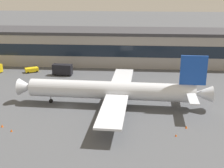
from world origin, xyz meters
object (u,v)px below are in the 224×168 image
object	(u,v)px
traffic_cone_1	(11,130)
traffic_cone_3	(2,126)
airliner	(114,90)
traffic_cone_0	(186,127)
catering_truck	(62,69)
traffic_cone_2	(176,135)
pushback_tractor	(32,70)

from	to	relation	value
traffic_cone_1	traffic_cone_3	size ratio (longest dim) A/B	0.91
airliner	traffic_cone_0	world-z (taller)	airliner
traffic_cone_0	airliner	bearing A→B (deg)	144.33
airliner	traffic_cone_1	distance (m)	28.94
traffic_cone_1	traffic_cone_0	bearing A→B (deg)	6.55
airliner	traffic_cone_0	distance (m)	22.43
catering_truck	traffic_cone_2	distance (m)	58.04
traffic_cone_3	pushback_tractor	bearing A→B (deg)	99.68
traffic_cone_3	catering_truck	bearing A→B (deg)	84.08
traffic_cone_0	traffic_cone_2	distance (m)	5.12
catering_truck	traffic_cone_0	size ratio (longest dim) A/B	10.84
catering_truck	traffic_cone_3	distance (m)	43.93
traffic_cone_3	traffic_cone_2	bearing A→B (deg)	-2.32
traffic_cone_0	traffic_cone_2	world-z (taller)	traffic_cone_0
airliner	pushback_tractor	distance (m)	46.19
pushback_tractor	traffic_cone_2	distance (m)	68.71
pushback_tractor	traffic_cone_2	bearing A→B (deg)	-44.83
traffic_cone_0	catering_truck	bearing A→B (deg)	133.61
pushback_tractor	traffic_cone_1	distance (m)	50.13
traffic_cone_1	traffic_cone_3	world-z (taller)	traffic_cone_3
catering_truck	traffic_cone_3	size ratio (longest dim) A/B	11.20
catering_truck	pushback_tractor	size ratio (longest dim) A/B	1.37
airliner	pushback_tractor	world-z (taller)	airliner
catering_truck	pushback_tractor	xyz separation A→B (m)	(-12.50, 3.13, -1.24)
traffic_cone_1	traffic_cone_2	xyz separation A→B (m)	(37.65, 0.45, -0.02)
pushback_tractor	traffic_cone_1	bearing A→B (deg)	-77.23
traffic_cone_2	traffic_cone_3	bearing A→B (deg)	177.68
traffic_cone_1	traffic_cone_2	bearing A→B (deg)	0.68
catering_truck	traffic_cone_2	xyz separation A→B (m)	(36.23, -45.30, -2.01)
pushback_tractor	traffic_cone_0	size ratio (longest dim) A/B	7.93
traffic_cone_0	traffic_cone_3	world-z (taller)	traffic_cone_0
traffic_cone_0	traffic_cone_2	size ratio (longest dim) A/B	1.20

